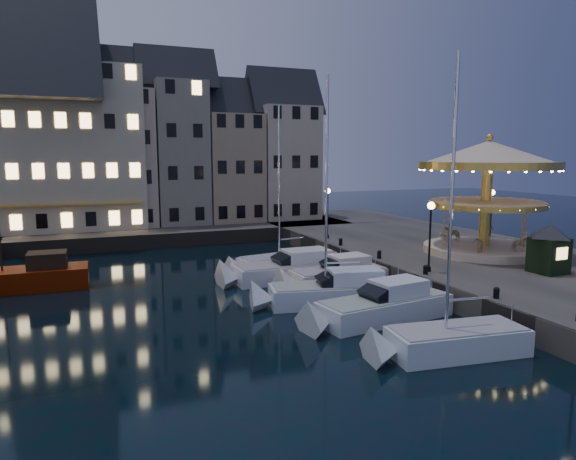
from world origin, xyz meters
name	(u,v)px	position (x,y,z in m)	size (l,w,h in m)	color
ground	(327,311)	(0.00, 0.00, 0.00)	(160.00, 160.00, 0.00)	black
quay_east	(461,258)	(14.00, 6.00, 0.65)	(16.00, 56.00, 1.30)	#474442
quay_north	(124,234)	(-8.00, 28.00, 0.65)	(44.00, 12.00, 1.30)	#474442
quaywall_e	(367,267)	(6.00, 6.00, 0.65)	(0.15, 44.00, 1.30)	#47423A
quaywall_n	(154,242)	(-6.00, 22.00, 0.65)	(48.00, 0.15, 1.30)	#47423A
streetlamp_b	(430,226)	(7.20, 1.00, 4.02)	(0.44, 0.44, 4.17)	black
streetlamp_c	(328,206)	(7.20, 14.50, 4.02)	(0.44, 0.44, 4.17)	black
streetlamp_d	(491,208)	(18.50, 8.00, 4.02)	(0.44, 0.44, 4.17)	black
bollard_a	(496,292)	(6.60, -5.00, 1.60)	(0.30, 0.30, 0.57)	black
bollard_b	(426,269)	(6.60, 0.50, 1.60)	(0.30, 0.30, 0.57)	black
bollard_c	(379,254)	(6.60, 5.50, 1.60)	(0.30, 0.30, 0.57)	black
bollard_d	(341,241)	(6.60, 11.00, 1.60)	(0.30, 0.30, 0.57)	black
townhouse_nb	(52,154)	(-14.05, 30.00, 8.28)	(6.16, 8.00, 13.80)	slate
townhouse_nc	(119,149)	(-8.00, 30.00, 8.78)	(6.82, 8.00, 14.80)	#B6A08E
townhouse_nd	(178,144)	(-2.25, 30.00, 9.28)	(5.50, 8.00, 15.80)	gray
townhouse_ne	(229,159)	(3.20, 30.00, 7.78)	(6.16, 8.00, 12.80)	gray
townhouse_nf	(282,154)	(9.25, 30.00, 8.28)	(6.82, 8.00, 13.80)	#B1A48E
hotel_corner	(51,138)	(-14.00, 30.00, 9.78)	(17.60, 9.00, 16.80)	#BFB99A
motorboat_a	(445,343)	(1.72, -7.30, 0.54)	(6.85, 2.95, 11.29)	silver
motorboat_b	(378,308)	(1.61, -2.42, 0.64)	(8.18, 3.28, 2.15)	silver
motorboat_c	(332,293)	(0.74, 0.97, 0.68)	(8.72, 3.89, 11.55)	silver
motorboat_d	(333,277)	(2.53, 4.33, 0.64)	(7.09, 2.49, 2.15)	silver
motorboat_e	(288,270)	(0.62, 7.16, 0.64)	(8.99, 2.74, 2.15)	silver
motorboat_f	(281,264)	(1.19, 9.80, 0.53)	(8.40, 3.52, 11.10)	silver
red_fishing_boat	(25,279)	(-15.22, 10.89, 0.70)	(7.71, 2.86, 5.99)	#5D1400
carousel	(488,175)	(14.60, 4.48, 6.79)	(9.53, 9.53, 8.34)	beige
ticket_kiosk	(550,240)	(13.52, -1.89, 3.24)	(2.79, 2.79, 3.27)	black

